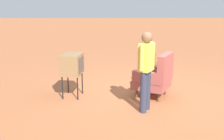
{
  "coord_description": "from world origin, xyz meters",
  "views": [
    {
      "loc": [
        6.35,
        -0.99,
        2.23
      ],
      "look_at": [
        0.18,
        -0.87,
        0.65
      ],
      "focal_mm": 43.59,
      "sensor_mm": 36.0,
      "label": 1
    }
  ],
  "objects": [
    {
      "name": "flower_vase",
      "position": [
        -0.87,
        0.16,
        0.73
      ],
      "size": [
        0.15,
        0.1,
        0.27
      ],
      "color": "silver",
      "rests_on": "side_table"
    },
    {
      "name": "person_standing",
      "position": [
        1.07,
        -0.2,
        0.94
      ],
      "size": [
        0.51,
        0.37,
        1.64
      ],
      "color": "#2D3347",
      "rests_on": "ground"
    },
    {
      "name": "ground_plane",
      "position": [
        0.0,
        0.0,
        0.0
      ],
      "size": [
        60.0,
        60.0,
        0.0
      ],
      "primitive_type": "plane",
      "color": "#A05B38"
    },
    {
      "name": "bottle_short_clear",
      "position": [
        -0.62,
        0.48,
        0.68
      ],
      "size": [
        0.06,
        0.06,
        0.2
      ],
      "primitive_type": "cylinder",
      "color": "silver",
      "rests_on": "side_table"
    },
    {
      "name": "armchair",
      "position": [
        0.25,
        0.16,
        0.5
      ],
      "size": [
        1.04,
        1.05,
        1.06
      ],
      "color": "brown",
      "rests_on": "ground"
    },
    {
      "name": "bottle_tall_amber",
      "position": [
        -0.65,
        0.27,
        0.73
      ],
      "size": [
        0.07,
        0.07,
        0.3
      ],
      "primitive_type": "cylinder",
      "color": "brown",
      "rests_on": "side_table"
    },
    {
      "name": "side_table",
      "position": [
        -0.65,
        0.24,
        0.5
      ],
      "size": [
        0.56,
        0.56,
        0.58
      ],
      "color": "black",
      "rests_on": "ground"
    },
    {
      "name": "tv_on_stand",
      "position": [
        0.16,
        -1.81,
        0.78
      ],
      "size": [
        0.66,
        0.53,
        1.03
      ],
      "color": "black",
      "rests_on": "ground"
    },
    {
      "name": "soda_can_blue",
      "position": [
        -0.55,
        0.03,
        0.64
      ],
      "size": [
        0.07,
        0.07,
        0.12
      ],
      "primitive_type": "cylinder",
      "color": "blue",
      "rests_on": "side_table"
    }
  ]
}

